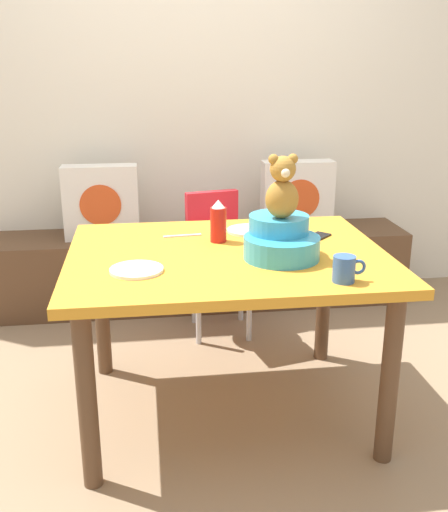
# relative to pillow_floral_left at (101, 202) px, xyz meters

# --- Properties ---
(ground_plane) EXTENTS (8.00, 8.00, 0.00)m
(ground_plane) POSITION_rel_pillow_floral_left_xyz_m (0.58, -1.24, -0.68)
(ground_plane) COLOR #8C7256
(back_wall) EXTENTS (4.40, 0.10, 2.60)m
(back_wall) POSITION_rel_pillow_floral_left_xyz_m (0.58, 0.29, 0.62)
(back_wall) COLOR silver
(back_wall) RESTS_ON ground_plane
(window_bench) EXTENTS (2.60, 0.44, 0.46)m
(window_bench) POSITION_rel_pillow_floral_left_xyz_m (0.58, 0.02, -0.45)
(window_bench) COLOR brown
(window_bench) RESTS_ON ground_plane
(pillow_floral_left) EXTENTS (0.44, 0.15, 0.44)m
(pillow_floral_left) POSITION_rel_pillow_floral_left_xyz_m (0.00, 0.00, 0.00)
(pillow_floral_left) COLOR white
(pillow_floral_left) RESTS_ON window_bench
(pillow_floral_right) EXTENTS (0.44, 0.15, 0.44)m
(pillow_floral_right) POSITION_rel_pillow_floral_left_xyz_m (1.20, 0.00, 0.00)
(pillow_floral_right) COLOR white
(pillow_floral_right) RESTS_ON window_bench
(book_stack) EXTENTS (0.20, 0.14, 0.06)m
(book_stack) POSITION_rel_pillow_floral_left_xyz_m (0.69, 0.02, -0.19)
(book_stack) COLOR #A65E7E
(book_stack) RESTS_ON window_bench
(dining_table) EXTENTS (1.29, 1.03, 0.74)m
(dining_table) POSITION_rel_pillow_floral_left_xyz_m (0.58, -1.24, -0.04)
(dining_table) COLOR orange
(dining_table) RESTS_ON ground_plane
(highchair) EXTENTS (0.39, 0.50, 0.79)m
(highchair) POSITION_rel_pillow_floral_left_xyz_m (0.66, -0.42, -0.16)
(highchair) COLOR red
(highchair) RESTS_ON ground_plane
(infant_seat_teal) EXTENTS (0.30, 0.33, 0.16)m
(infant_seat_teal) POSITION_rel_pillow_floral_left_xyz_m (0.78, -1.33, 0.13)
(infant_seat_teal) COLOR #3295BC
(infant_seat_teal) RESTS_ON dining_table
(teddy_bear) EXTENTS (0.13, 0.12, 0.25)m
(teddy_bear) POSITION_rel_pillow_floral_left_xyz_m (0.78, -1.33, 0.34)
(teddy_bear) COLOR #A2722C
(teddy_bear) RESTS_ON infant_seat_teal
(ketchup_bottle) EXTENTS (0.07, 0.07, 0.18)m
(ketchup_bottle) POSITION_rel_pillow_floral_left_xyz_m (0.57, -1.09, 0.15)
(ketchup_bottle) COLOR red
(ketchup_bottle) RESTS_ON dining_table
(coffee_mug) EXTENTS (0.12, 0.08, 0.09)m
(coffee_mug) POSITION_rel_pillow_floral_left_xyz_m (0.95, -1.64, 0.11)
(coffee_mug) COLOR #335999
(coffee_mug) RESTS_ON dining_table
(dinner_plate_near) EXTENTS (0.20, 0.20, 0.01)m
(dinner_plate_near) POSITION_rel_pillow_floral_left_xyz_m (0.72, -0.95, 0.07)
(dinner_plate_near) COLOR white
(dinner_plate_near) RESTS_ON dining_table
(dinner_plate_far) EXTENTS (0.20, 0.20, 0.01)m
(dinner_plate_far) POSITION_rel_pillow_floral_left_xyz_m (0.22, -1.43, 0.07)
(dinner_plate_far) COLOR white
(dinner_plate_far) RESTS_ON dining_table
(cell_phone) EXTENTS (0.15, 0.15, 0.01)m
(cell_phone) POSITION_rel_pillow_floral_left_xyz_m (1.00, -1.09, 0.06)
(cell_phone) COLOR black
(cell_phone) RESTS_ON dining_table
(table_fork) EXTENTS (0.17, 0.03, 0.01)m
(table_fork) POSITION_rel_pillow_floral_left_xyz_m (0.42, -0.99, 0.06)
(table_fork) COLOR silver
(table_fork) RESTS_ON dining_table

